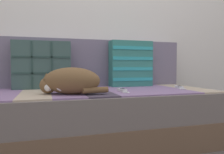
{
  "coord_description": "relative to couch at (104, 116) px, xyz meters",
  "views": [
    {
      "loc": [
        -0.44,
        -1.52,
        0.58
      ],
      "look_at": [
        0.04,
        0.04,
        0.51
      ],
      "focal_mm": 35.0,
      "sensor_mm": 36.0,
      "label": 1
    }
  ],
  "objects": [
    {
      "name": "throw_pillow_striped",
      "position": [
        0.31,
        0.22,
        0.41
      ],
      "size": [
        0.38,
        0.14,
        0.41
      ],
      "color": "#337A70",
      "rests_on": "couch"
    },
    {
      "name": "game_remote_near",
      "position": [
        0.09,
        -0.17,
        0.21
      ],
      "size": [
        0.05,
        0.19,
        0.02
      ],
      "color": "white",
      "rests_on": "couch"
    },
    {
      "name": "throw_pillow_quilted",
      "position": [
        -0.46,
        0.22,
        0.4
      ],
      "size": [
        0.45,
        0.14,
        0.38
      ],
      "color": "#38514C",
      "rests_on": "couch"
    },
    {
      "name": "ground_plane",
      "position": [
        -0.0,
        -0.11,
        -0.2
      ],
      "size": [
        14.0,
        14.0,
        0.0
      ],
      "primitive_type": "plane",
      "color": "#564C47"
    },
    {
      "name": "couch",
      "position": [
        0.0,
        0.0,
        0.0
      ],
      "size": [
        1.71,
        0.87,
        0.41
      ],
      "color": "brown",
      "rests_on": "ground_plane"
    },
    {
      "name": "game_remote_far",
      "position": [
        0.62,
        -0.09,
        0.21
      ],
      "size": [
        0.09,
        0.19,
        0.02
      ],
      "color": "white",
      "rests_on": "couch"
    },
    {
      "name": "sleeping_cat",
      "position": [
        -0.29,
        -0.22,
        0.29
      ],
      "size": [
        0.43,
        0.31,
        0.17
      ],
      "color": "brown",
      "rests_on": "couch"
    },
    {
      "name": "sofa_backrest",
      "position": [
        -0.0,
        0.37,
        0.42
      ],
      "size": [
        1.68,
        0.14,
        0.42
      ],
      "color": "slate",
      "rests_on": "couch"
    }
  ]
}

